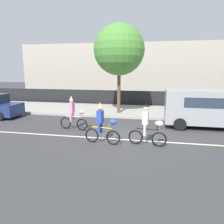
{
  "coord_description": "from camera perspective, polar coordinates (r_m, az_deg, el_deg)",
  "views": [
    {
      "loc": [
        1.39,
        -10.55,
        3.39
      ],
      "look_at": [
        -0.96,
        1.2,
        1.0
      ],
      "focal_mm": 35.0,
      "sensor_mm": 36.0,
      "label": 1
    }
  ],
  "objects": [
    {
      "name": "building_backdrop",
      "position": [
        28.62,
        7.57,
        10.62
      ],
      "size": [
        28.0,
        8.0,
        6.22
      ],
      "primitive_type": "cube",
      "color": "#B2A899",
      "rests_on": "ground"
    },
    {
      "name": "fence_line",
      "position": [
        20.18,
        7.27,
        3.52
      ],
      "size": [
        40.0,
        0.08,
        1.4
      ],
      "primitive_type": "cube",
      "color": "black",
      "rests_on": "ground"
    },
    {
      "name": "parade_cyclist_zebra",
      "position": [
        9.8,
        9.34,
        -3.94
      ],
      "size": [
        1.71,
        0.51,
        1.92
      ],
      "color": "black",
      "rests_on": "ground"
    },
    {
      "name": "parked_van_grey",
      "position": [
        13.79,
        24.46,
        1.45
      ],
      "size": [
        5.0,
        2.22,
        2.18
      ],
      "color": "#99999E",
      "rests_on": "ground"
    },
    {
      "name": "parade_cyclist_pink",
      "position": [
        12.38,
        -9.99,
        -0.78
      ],
      "size": [
        1.71,
        0.52,
        1.92
      ],
      "color": "black",
      "rests_on": "ground"
    },
    {
      "name": "parade_cyclist_cobalt",
      "position": [
        9.92,
        -2.49,
        -3.61
      ],
      "size": [
        1.71,
        0.52,
        1.92
      ],
      "color": "black",
      "rests_on": "ground"
    },
    {
      "name": "ground_plane",
      "position": [
        11.17,
        3.64,
        -6.41
      ],
      "size": [
        80.0,
        80.0,
        0.0
      ],
      "primitive_type": "plane",
      "color": "#38383A"
    },
    {
      "name": "road_centre_line",
      "position": [
        10.7,
        3.28,
        -7.19
      ],
      "size": [
        36.0,
        0.14,
        0.01
      ],
      "primitive_type": "cube",
      "color": "beige",
      "rests_on": "ground"
    },
    {
      "name": "street_tree_far_corner",
      "position": [
        16.05,
        1.87,
        15.92
      ],
      "size": [
        3.62,
        3.62,
        6.36
      ],
      "color": "brown",
      "rests_on": "sidewalk_curb"
    },
    {
      "name": "sidewalk_curb",
      "position": [
        17.43,
        6.53,
        0.23
      ],
      "size": [
        60.0,
        5.0,
        0.15
      ],
      "primitive_type": "cube",
      "color": "#9E9B93",
      "rests_on": "ground"
    }
  ]
}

